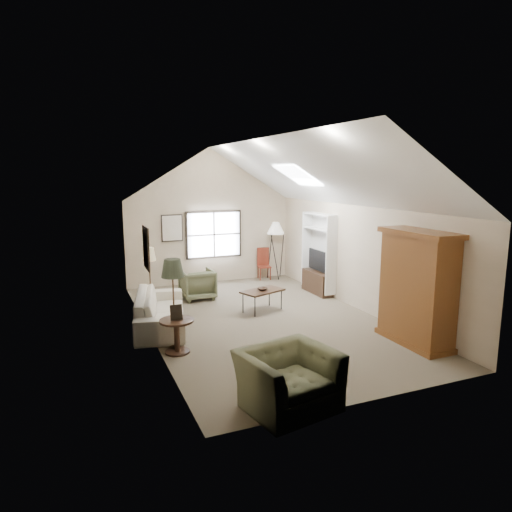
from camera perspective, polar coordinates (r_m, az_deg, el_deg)
name	(u,v)px	position (r m, az deg, el deg)	size (l,w,h in m)	color
room_shell	(263,176)	(9.84, 0.90, 10.02)	(5.01, 8.01, 4.00)	#675B49
window	(214,235)	(13.72, -5.29, 2.69)	(1.72, 0.08, 1.42)	black
skylight	(298,175)	(11.22, 5.25, 10.07)	(0.80, 1.20, 0.52)	white
wall_art	(160,237)	(11.27, -11.92, 2.28)	(1.97, 3.71, 0.88)	black
armoire	(417,288)	(9.25, 19.50, -3.78)	(0.60, 1.50, 2.20)	brown
tv_alcove	(319,252)	(12.51, 7.84, 0.51)	(0.32, 1.30, 2.10)	white
media_console	(317,282)	(12.67, 7.66, -3.28)	(0.34, 1.18, 0.60)	#382316
tv_panel	(318,260)	(12.54, 7.73, -0.53)	(0.05, 0.90, 0.55)	black
sofa	(160,310)	(10.08, -11.87, -6.58)	(2.51, 0.98, 0.73)	#EEE4CD
armchair_near	(288,380)	(6.62, 4.06, -15.17)	(1.26, 1.10, 0.82)	#5C6043
armchair_far	(197,284)	(12.08, -7.35, -3.51)	(0.83, 0.86, 0.78)	#5D6547
coffee_table	(262,301)	(10.95, 0.81, -5.60)	(1.01, 0.56, 0.51)	#332314
bowl	(262,289)	(10.87, 0.81, -4.14)	(0.24, 0.24, 0.06)	#372316
side_table	(177,336)	(8.61, -9.84, -9.84)	(0.63, 0.63, 0.63)	#352015
side_chair	(264,264)	(14.16, 1.03, -0.98)	(0.38, 0.38, 0.97)	maroon
tripod_lamp	(276,250)	(14.21, 2.46, 0.76)	(0.52, 0.52, 1.80)	silver
dark_lamp	(174,304)	(8.62, -10.25, -5.89)	(0.42, 0.42, 1.75)	#272E20
tan_lamp	(150,279)	(11.12, -13.10, -2.80)	(0.32, 0.32, 1.58)	tan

